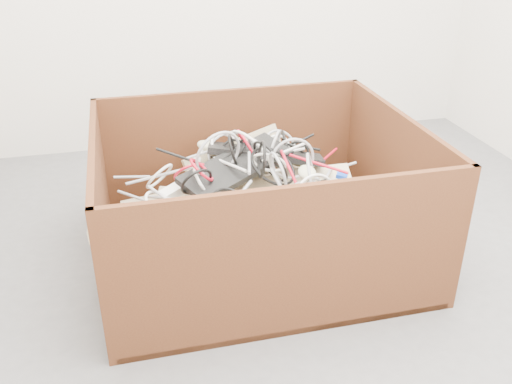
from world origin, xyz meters
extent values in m
plane|color=#565658|center=(0.00, 0.00, 0.00)|extent=(3.00, 3.00, 0.00)
cube|color=#3E1C0F|center=(-0.23, 0.12, 0.01)|extent=(1.28, 1.07, 0.03)
cube|color=#3E1C0F|center=(-0.23, 0.64, 0.30)|extent=(1.28, 0.02, 0.59)
cube|color=#3E1C0F|center=(-0.23, -0.41, 0.30)|extent=(1.28, 0.03, 0.59)
cube|color=#3E1C0F|center=(0.39, 0.12, 0.30)|extent=(0.03, 1.02, 0.59)
cube|color=#3E1C0F|center=(-0.86, 0.12, 0.30)|extent=(0.02, 1.02, 0.59)
cube|color=tan|center=(-0.23, 0.14, 0.08)|extent=(1.12, 0.97, 0.21)
cube|color=tan|center=(-0.34, 0.06, 0.17)|extent=(0.81, 0.72, 0.22)
cube|color=beige|center=(-0.52, 0.19, 0.19)|extent=(0.51, 0.21, 0.09)
cube|color=beige|center=(0.14, 0.17, 0.23)|extent=(0.39, 0.52, 0.14)
cube|color=beige|center=(-0.11, -0.13, 0.22)|extent=(0.30, 0.53, 0.06)
cube|color=beige|center=(-0.67, -0.02, 0.22)|extent=(0.51, 0.20, 0.20)
cube|color=beige|center=(0.09, -0.02, 0.25)|extent=(0.31, 0.52, 0.13)
cube|color=beige|center=(-0.26, 0.43, 0.33)|extent=(0.52, 0.25, 0.24)
cube|color=beige|center=(-0.24, -0.02, 0.29)|extent=(0.38, 0.51, 0.18)
cube|color=beige|center=(-0.06, 0.15, 0.30)|extent=(0.51, 0.24, 0.13)
cube|color=black|center=(-0.16, 0.28, 0.41)|extent=(0.52, 0.29, 0.13)
cube|color=black|center=(-0.31, 0.16, 0.42)|extent=(0.52, 0.40, 0.12)
ellipsoid|color=beige|center=(-0.49, 0.27, 0.33)|extent=(0.13, 0.11, 0.04)
ellipsoid|color=beige|center=(0.01, 0.32, 0.33)|extent=(0.13, 0.13, 0.04)
ellipsoid|color=beige|center=(-0.48, -0.20, 0.30)|extent=(0.13, 0.09, 0.04)
ellipsoid|color=beige|center=(-0.08, -0.04, 0.45)|extent=(0.09, 0.13, 0.04)
ellipsoid|color=beige|center=(-0.39, 0.43, 0.41)|extent=(0.12, 0.13, 0.04)
ellipsoid|color=black|center=(-0.06, -0.12, 0.28)|extent=(0.13, 0.11, 0.04)
ellipsoid|color=beige|center=(0.01, -0.16, 0.40)|extent=(0.13, 0.13, 0.04)
ellipsoid|color=beige|center=(-0.68, -0.12, 0.36)|extent=(0.07, 0.12, 0.04)
cube|color=white|center=(-0.50, 0.18, 0.36)|extent=(0.27, 0.15, 0.11)
cube|color=white|center=(-0.55, -0.10, 0.32)|extent=(0.24, 0.18, 0.08)
cube|color=#0D3CC8|center=(0.13, 0.09, 0.36)|extent=(0.06, 0.06, 0.03)
torus|color=black|center=(-0.29, 0.31, 0.41)|extent=(0.17, 0.04, 0.17)
torus|color=black|center=(-0.42, -0.11, 0.40)|extent=(0.13, 0.14, 0.11)
torus|color=#9A9AA0|center=(-0.30, 0.31, 0.41)|extent=(0.28, 0.22, 0.20)
torus|color=#9A9AA0|center=(-0.06, -0.05, 0.38)|extent=(0.14, 0.09, 0.16)
torus|color=red|center=(-0.46, 0.09, 0.45)|extent=(0.11, 0.15, 0.12)
torus|color=black|center=(0.00, 0.31, 0.38)|extent=(0.14, 0.07, 0.14)
torus|color=black|center=(-0.18, -0.14, 0.40)|extent=(0.12, 0.10, 0.12)
torus|color=silver|center=(-0.10, 0.31, 0.42)|extent=(0.16, 0.05, 0.16)
torus|color=silver|center=(-0.09, -0.18, 0.42)|extent=(0.25, 0.08, 0.24)
torus|color=silver|center=(-0.47, 0.07, 0.41)|extent=(0.08, 0.16, 0.15)
torus|color=silver|center=(-0.24, 0.22, 0.44)|extent=(0.19, 0.32, 0.30)
torus|color=silver|center=(-0.64, 0.06, 0.34)|extent=(0.14, 0.17, 0.13)
torus|color=#9A9AA0|center=(-0.39, 0.13, 0.49)|extent=(0.24, 0.14, 0.26)
torus|color=#9A9AA0|center=(-0.17, 0.21, 0.44)|extent=(0.15, 0.25, 0.22)
torus|color=silver|center=(-0.44, 0.41, 0.33)|extent=(0.14, 0.13, 0.18)
torus|color=silver|center=(-0.19, 0.08, 0.45)|extent=(0.15, 0.15, 0.15)
torus|color=silver|center=(-0.30, 0.35, 0.41)|extent=(0.21, 0.19, 0.18)
torus|color=#9A9AA0|center=(-0.13, 0.24, 0.46)|extent=(0.12, 0.17, 0.19)
torus|color=#9A9AA0|center=(-0.58, -0.10, 0.35)|extent=(0.19, 0.16, 0.23)
torus|color=red|center=(-0.49, 0.20, 0.39)|extent=(0.20, 0.13, 0.17)
torus|color=black|center=(-0.49, 0.06, 0.41)|extent=(0.19, 0.11, 0.17)
torus|color=#9A9AA0|center=(-0.08, 0.14, 0.43)|extent=(0.26, 0.02, 0.26)
torus|color=black|center=(-0.04, 0.33, 0.38)|extent=(0.08, 0.27, 0.27)
torus|color=silver|center=(-0.46, -0.15, 0.40)|extent=(0.23, 0.22, 0.11)
torus|color=black|center=(-0.32, 0.19, 0.48)|extent=(0.06, 0.17, 0.17)
torus|color=black|center=(-0.24, 0.01, 0.50)|extent=(0.04, 0.21, 0.21)
torus|color=#9A9AA0|center=(-0.19, -0.04, 0.47)|extent=(0.06, 0.20, 0.19)
torus|color=black|center=(-0.02, 0.34, 0.37)|extent=(0.15, 0.16, 0.18)
torus|color=#9A9AA0|center=(-0.17, -0.03, 0.40)|extent=(0.12, 0.21, 0.19)
torus|color=red|center=(-0.23, 0.28, 0.44)|extent=(0.11, 0.23, 0.21)
torus|color=silver|center=(-0.62, 0.25, 0.37)|extent=(0.16, 0.14, 0.17)
torus|color=black|center=(-0.18, 0.07, 0.44)|extent=(0.22, 0.19, 0.17)
torus|color=#9A9AA0|center=(-0.12, -0.13, 0.41)|extent=(0.10, 0.12, 0.14)
torus|color=black|center=(-0.19, 0.07, 0.46)|extent=(0.16, 0.21, 0.20)
torus|color=#9A9AA0|center=(-0.06, -0.06, 0.42)|extent=(0.12, 0.29, 0.29)
torus|color=#9A9AA0|center=(-0.07, 0.35, 0.40)|extent=(0.20, 0.16, 0.15)
torus|color=black|center=(-0.28, 0.26, 0.45)|extent=(0.09, 0.15, 0.13)
cylinder|color=red|center=(0.18, 0.39, 0.32)|extent=(0.14, 0.14, 0.02)
cylinder|color=#9A9AA0|center=(-0.36, -0.10, 0.41)|extent=(0.15, 0.16, 0.07)
cylinder|color=red|center=(-0.12, 0.05, 0.44)|extent=(0.02, 0.22, 0.07)
cylinder|color=silver|center=(-0.14, 0.24, 0.42)|extent=(0.29, 0.07, 0.06)
cylinder|color=black|center=(-0.38, 0.19, 0.43)|extent=(0.18, 0.12, 0.07)
cylinder|color=red|center=(0.14, -0.09, 0.31)|extent=(0.09, 0.20, 0.03)
cylinder|color=black|center=(0.01, 0.38, 0.40)|extent=(0.19, 0.06, 0.06)
cylinder|color=#9A9AA0|center=(-0.62, 0.23, 0.38)|extent=(0.28, 0.03, 0.06)
cylinder|color=silver|center=(-0.13, -0.06, 0.40)|extent=(0.19, 0.04, 0.05)
cylinder|color=black|center=(-0.46, -0.15, 0.33)|extent=(0.17, 0.25, 0.11)
cylinder|color=#9A9AA0|center=(-0.24, 0.45, 0.34)|extent=(0.16, 0.11, 0.03)
cylinder|color=silver|center=(-0.45, 0.30, 0.37)|extent=(0.05, 0.20, 0.02)
cylinder|color=silver|center=(-0.34, 0.14, 0.44)|extent=(0.11, 0.19, 0.03)
cylinder|color=#9A9AA0|center=(-0.73, 0.46, 0.27)|extent=(0.16, 0.02, 0.03)
cylinder|color=#9A9AA0|center=(-0.61, 0.03, 0.37)|extent=(0.14, 0.19, 0.05)
cylinder|color=#9A9AA0|center=(-0.73, 0.20, 0.31)|extent=(0.14, 0.13, 0.02)
cylinder|color=#9A9AA0|center=(-0.43, 0.35, 0.41)|extent=(0.15, 0.02, 0.05)
cylinder|color=black|center=(-0.37, 0.38, 0.37)|extent=(0.11, 0.09, 0.03)
cylinder|color=black|center=(-0.49, 0.26, 0.42)|extent=(0.26, 0.14, 0.09)
cylinder|color=#9A9AA0|center=(-0.28, 0.05, 0.48)|extent=(0.06, 0.19, 0.02)
cylinder|color=red|center=(0.01, 0.08, 0.43)|extent=(0.21, 0.17, 0.05)
cylinder|color=red|center=(-0.59, -0.01, 0.38)|extent=(0.20, 0.06, 0.04)
cylinder|color=black|center=(0.05, 0.37, 0.38)|extent=(0.14, 0.12, 0.02)
cylinder|color=silver|center=(0.07, 0.27, 0.37)|extent=(0.06, 0.20, 0.07)
cylinder|color=#9A9AA0|center=(-0.42, -0.04, 0.39)|extent=(0.28, 0.02, 0.02)
cylinder|color=black|center=(0.02, -0.15, 0.36)|extent=(0.06, 0.15, 0.02)
cylinder|color=silver|center=(0.15, -0.09, 0.36)|extent=(0.21, 0.07, 0.02)
cylinder|color=#9A9AA0|center=(-0.64, 0.11, 0.34)|extent=(0.10, 0.13, 0.06)
cylinder|color=#9A9AA0|center=(0.17, 0.20, 0.34)|extent=(0.13, 0.03, 0.04)
cylinder|color=silver|center=(-0.23, 0.41, 0.36)|extent=(0.06, 0.18, 0.04)
cylinder|color=silver|center=(-0.10, 0.18, 0.45)|extent=(0.20, 0.07, 0.05)
cylinder|color=black|center=(-0.06, -0.01, 0.38)|extent=(0.23, 0.15, 0.06)
cylinder|color=silver|center=(0.17, -0.01, 0.35)|extent=(0.27, 0.03, 0.08)
cylinder|color=red|center=(-0.44, -0.23, 0.36)|extent=(0.22, 0.13, 0.03)
camera|label=1|loc=(-0.74, -1.90, 1.38)|focal=39.61mm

